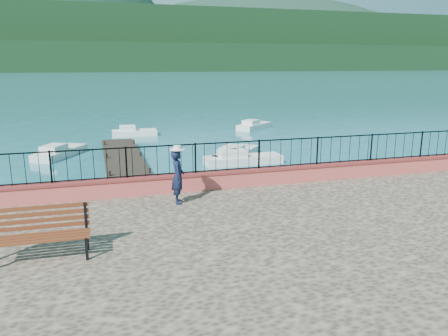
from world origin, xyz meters
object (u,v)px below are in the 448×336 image
person (178,177)px  boat_4 (134,130)px  boat_2 (236,151)px  park_bench (41,244)px  boat_1 (243,156)px  boat_3 (60,150)px  boat_5 (254,124)px

person → boat_4: (0.52, 20.51, -1.61)m
person → boat_2: 12.27m
park_bench → boat_1: size_ratio=0.48×
boat_1 → boat_3: size_ratio=1.06×
boat_1 → boat_3: bearing=152.9°
park_bench → boat_5: park_bench is taller
boat_3 → boat_1: bearing=-88.2°
park_bench → boat_4: 23.85m
boat_5 → boat_4: bearing=145.6°
boat_2 → boat_5: (4.97, 10.47, 0.00)m
boat_2 → boat_4: size_ratio=1.27×
person → boat_3: person is taller
park_bench → boat_1: 15.18m
person → boat_3: 14.91m
boat_1 → boat_5: 13.05m
boat_5 → boat_1: bearing=-152.4°
park_bench → person: bearing=41.5°
boat_3 → person: bearing=-134.6°
park_bench → boat_5: bearing=61.5°
person → boat_4: 20.58m
person → boat_1: (5.28, 9.36, -1.61)m
boat_3 → boat_4: 7.95m
boat_5 → boat_2: bearing=-154.8°
boat_4 → boat_5: same height
boat_4 → boat_2: bearing=-61.8°
person → boat_5: 23.81m
park_bench → boat_2: park_bench is taller
boat_1 → boat_4: (-4.75, 11.15, 0.00)m
park_bench → person: (3.50, 2.97, 0.48)m
park_bench → person: 4.61m
boat_1 → boat_2: same height
boat_3 → boat_4: bearing=-8.8°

